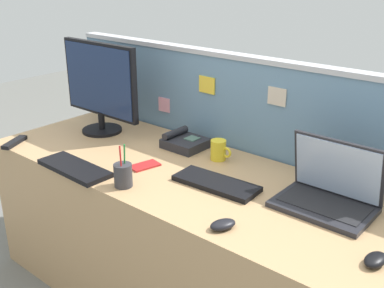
# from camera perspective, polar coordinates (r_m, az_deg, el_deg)

# --- Properties ---
(desk) EXTENTS (2.07, 0.75, 0.73)m
(desk) POSITION_cam_1_polar(r_m,az_deg,el_deg) (2.31, -0.82, -11.68)
(desk) COLOR tan
(desk) RESTS_ON ground_plane
(cubicle_divider) EXTENTS (2.27, 0.08, 1.21)m
(cubicle_divider) POSITION_cam_1_polar(r_m,az_deg,el_deg) (2.48, 5.42, -3.00)
(cubicle_divider) COLOR #6084A3
(cubicle_divider) RESTS_ON ground_plane
(desktop_monitor) EXTENTS (0.55, 0.22, 0.49)m
(desktop_monitor) POSITION_cam_1_polar(r_m,az_deg,el_deg) (2.60, -11.08, 7.09)
(desktop_monitor) COLOR black
(desktop_monitor) RESTS_ON desk
(laptop) EXTENTS (0.36, 0.25, 0.26)m
(laptop) POSITION_cam_1_polar(r_m,az_deg,el_deg) (1.89, 16.30, -5.36)
(laptop) COLOR #232328
(laptop) RESTS_ON desk
(desk_phone) EXTENTS (0.20, 0.18, 0.08)m
(desk_phone) POSITION_cam_1_polar(r_m,az_deg,el_deg) (2.40, -0.92, 0.25)
(desk_phone) COLOR #232328
(desk_phone) RESTS_ON desk
(keyboard_main) EXTENTS (0.38, 0.16, 0.02)m
(keyboard_main) POSITION_cam_1_polar(r_m,az_deg,el_deg) (2.00, 2.94, -4.79)
(keyboard_main) COLOR black
(keyboard_main) RESTS_ON desk
(keyboard_spare) EXTENTS (0.39, 0.15, 0.02)m
(keyboard_spare) POSITION_cam_1_polar(r_m,az_deg,el_deg) (2.21, -14.07, -2.85)
(keyboard_spare) COLOR black
(keyboard_spare) RESTS_ON desk
(computer_mouse_right_hand) EXTENTS (0.07, 0.10, 0.03)m
(computer_mouse_right_hand) POSITION_cam_1_polar(r_m,az_deg,el_deg) (1.63, 21.33, -12.94)
(computer_mouse_right_hand) COLOR black
(computer_mouse_right_hand) RESTS_ON desk
(computer_mouse_left_hand) EXTENTS (0.09, 0.12, 0.03)m
(computer_mouse_left_hand) POSITION_cam_1_polar(r_m,az_deg,el_deg) (1.70, 3.76, -9.71)
(computer_mouse_left_hand) COLOR black
(computer_mouse_left_hand) RESTS_ON desk
(pen_cup) EXTENTS (0.08, 0.08, 0.19)m
(pen_cup) POSITION_cam_1_polar(r_m,az_deg,el_deg) (2.00, -8.35, -3.74)
(pen_cup) COLOR #333338
(pen_cup) RESTS_ON desk
(cell_phone_red_case) EXTENTS (0.11, 0.15, 0.01)m
(cell_phone_red_case) POSITION_cam_1_polar(r_m,az_deg,el_deg) (2.19, -5.75, -2.63)
(cell_phone_red_case) COLOR #B22323
(cell_phone_red_case) RESTS_ON desk
(tv_remote) EXTENTS (0.11, 0.17, 0.02)m
(tv_remote) POSITION_cam_1_polar(r_m,az_deg,el_deg) (2.61, -20.71, 0.20)
(tv_remote) COLOR black
(tv_remote) RESTS_ON desk
(coffee_mug) EXTENTS (0.11, 0.07, 0.10)m
(coffee_mug) POSITION_cam_1_polar(r_m,az_deg,el_deg) (2.24, 3.26, -0.74)
(coffee_mug) COLOR yellow
(coffee_mug) RESTS_ON desk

